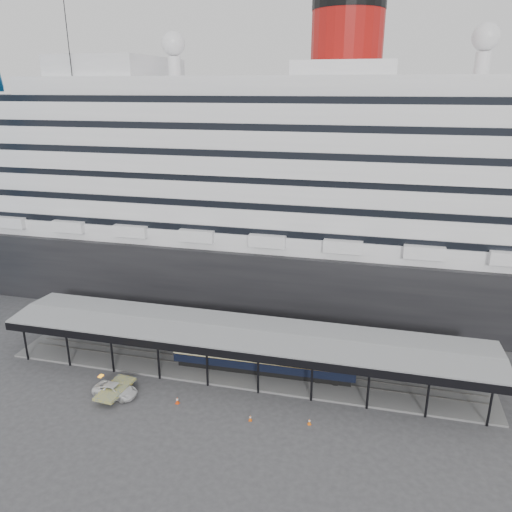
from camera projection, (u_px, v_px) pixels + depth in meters
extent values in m
plane|color=#373739|center=(230.00, 394.00, 53.99)|extent=(200.00, 200.00, 0.00)
cube|color=black|center=(286.00, 257.00, 81.77)|extent=(130.00, 30.00, 10.00)
cylinder|color=#9B0F0C|center=(347.00, 42.00, 69.51)|extent=(10.00, 10.00, 9.00)
cylinder|color=black|center=(349.00, 0.00, 67.82)|extent=(10.10, 10.10, 2.50)
sphere|color=silver|center=(173.00, 43.00, 75.36)|extent=(3.60, 3.60, 3.60)
sphere|color=silver|center=(486.00, 37.00, 65.30)|extent=(3.60, 3.60, 3.60)
cube|color=slate|center=(243.00, 369.00, 58.54)|extent=(56.00, 8.00, 0.24)
cube|color=slate|center=(241.00, 371.00, 57.83)|extent=(54.00, 0.08, 0.10)
cube|color=slate|center=(244.00, 364.00, 59.15)|extent=(54.00, 0.08, 0.10)
cube|color=black|center=(231.00, 355.00, 53.01)|extent=(56.00, 0.18, 0.90)
cube|color=black|center=(252.00, 319.00, 61.28)|extent=(56.00, 0.18, 0.90)
cube|color=slate|center=(242.00, 330.00, 56.91)|extent=(56.00, 9.00, 0.24)
cylinder|color=black|center=(80.00, 144.00, 73.05)|extent=(0.12, 0.12, 47.21)
imported|color=silver|center=(115.00, 390.00, 53.43)|extent=(4.96, 2.58, 1.34)
cube|color=black|center=(264.00, 368.00, 57.81)|extent=(20.15, 2.69, 0.67)
cube|color=black|center=(264.00, 362.00, 57.53)|extent=(21.11, 3.09, 1.05)
cube|color=beige|center=(264.00, 353.00, 57.16)|extent=(21.11, 3.13, 1.24)
cube|color=black|center=(264.00, 346.00, 56.90)|extent=(21.11, 3.09, 0.38)
cube|color=#DF3D0C|center=(177.00, 403.00, 52.32)|extent=(0.45, 0.45, 0.03)
cone|color=#DF3D0C|center=(177.00, 400.00, 52.20)|extent=(0.38, 0.38, 0.76)
cylinder|color=white|center=(177.00, 399.00, 52.18)|extent=(0.24, 0.24, 0.15)
cube|color=#D7540B|center=(250.00, 420.00, 49.62)|extent=(0.41, 0.41, 0.03)
cone|color=#D7540B|center=(250.00, 418.00, 49.52)|extent=(0.35, 0.35, 0.64)
cylinder|color=white|center=(250.00, 417.00, 49.50)|extent=(0.21, 0.21, 0.12)
cube|color=orange|center=(309.00, 424.00, 49.07)|extent=(0.46, 0.46, 0.03)
cone|color=orange|center=(309.00, 421.00, 48.96)|extent=(0.38, 0.38, 0.65)
cylinder|color=white|center=(309.00, 421.00, 48.94)|extent=(0.21, 0.21, 0.13)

